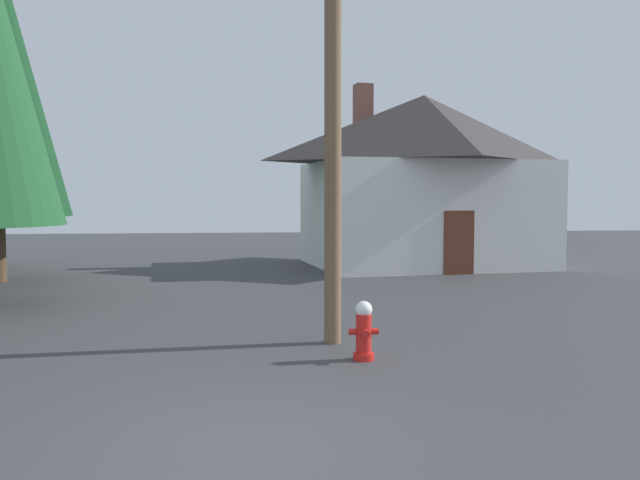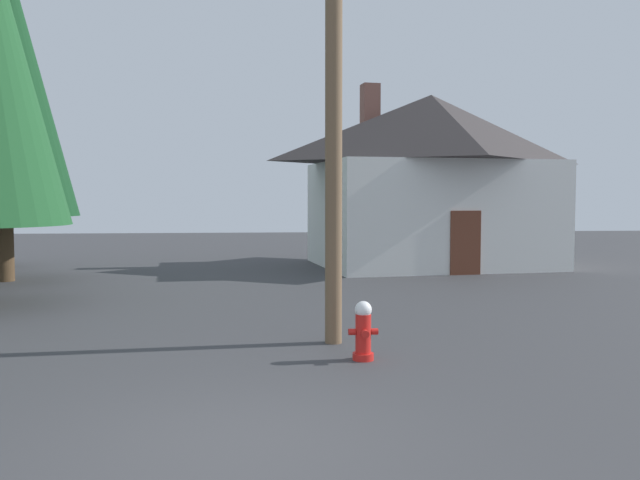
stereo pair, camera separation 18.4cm
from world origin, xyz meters
name	(u,v)px [view 2 (the right image)]	position (x,y,z in m)	size (l,w,h in m)	color
ground_plane	(237,451)	(0.00, 0.00, -0.05)	(80.00, 80.00, 0.10)	#38383A
fire_hydrant	(363,331)	(1.77, 3.34, 0.43)	(0.44, 0.38, 0.88)	red
utility_pole	(334,59)	(1.47, 4.57, 4.66)	(1.60, 0.28, 8.95)	brown
house	(430,177)	(6.31, 16.94, 3.11)	(8.94, 7.31, 6.45)	silver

